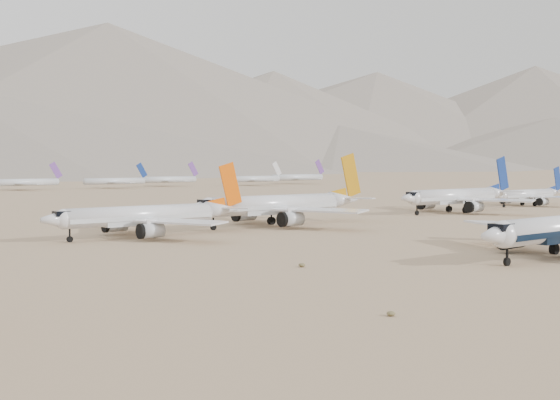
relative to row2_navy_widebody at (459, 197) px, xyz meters
name	(u,v)px	position (x,y,z in m)	size (l,w,h in m)	color
ground	(518,260)	(-76.67, -69.28, -4.68)	(7000.00, 7000.00, 0.00)	#896E50
row2_navy_widebody	(459,197)	(0.00, 0.00, 0.00)	(47.07, 46.03, 16.75)	silver
row2_gold_tail	(281,205)	(-68.21, -1.52, 0.11)	(48.02, 46.96, 17.10)	silver
row2_orange_tail	(149,216)	(-104.32, -4.92, -0.53)	(41.46, 40.55, 14.79)	silver
row2_blue_far	(529,195)	(45.90, 5.34, -0.93)	(37.85, 37.01, 13.45)	silver
foothills	(152,135)	(450.01, 1030.72, 62.48)	(4637.50, 1395.00, 155.00)	slate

